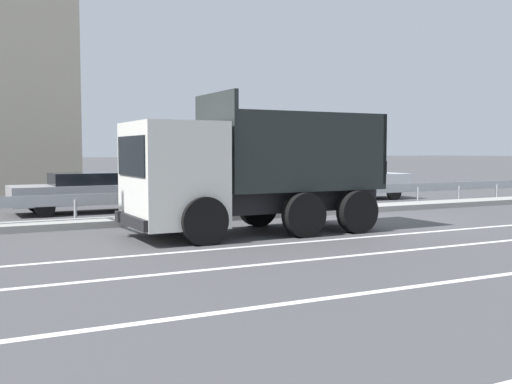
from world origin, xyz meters
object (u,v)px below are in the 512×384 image
Objects in this scene: median_road_sign at (322,173)px; parked_car_4 at (232,185)px; parked_car_3 at (88,192)px; parked_car_5 at (353,180)px; dump_truck at (225,180)px.

median_road_sign is 0.61× the size of parked_car_4.
parked_car_5 reaches higher than parked_car_3.
median_road_sign reaches higher than parked_car_5.
median_road_sign is 5.74m from parked_car_5.
median_road_sign is at bearing -154.50° from parked_car_4.
parked_car_5 is at bearing -83.31° from parked_car_4.
dump_truck is 1.30× the size of parked_car_3.
dump_truck reaches higher than median_road_sign.
parked_car_5 reaches higher than parked_car_4.
median_road_sign is 4.02m from parked_car_4.
parked_car_4 is 5.59m from parked_car_5.
parked_car_3 is at bearing 94.50° from parked_car_4.
dump_truck is at bearing 158.28° from parked_car_4.
dump_truck is at bearing -146.86° from median_road_sign.
median_road_sign is at bearing 136.03° from parked_car_5.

